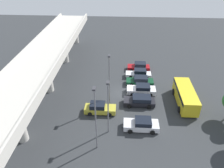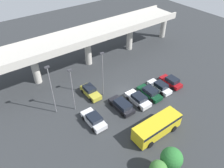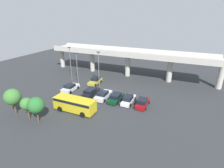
# 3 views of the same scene
# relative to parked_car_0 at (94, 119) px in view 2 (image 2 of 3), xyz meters

# --- Properties ---
(ground_plane) EXTENTS (98.07, 98.07, 0.00)m
(ground_plane) POSITION_rel_parked_car_0_xyz_m (8.51, 2.81, -0.74)
(ground_plane) COLOR #2D3033
(highway_overpass) EXTENTS (47.15, 6.63, 7.51)m
(highway_overpass) POSITION_rel_parked_car_0_xyz_m (8.51, 15.35, 5.22)
(highway_overpass) COLOR #BCB7AD
(highway_overpass) RESTS_ON ground_plane
(parked_car_0) EXTENTS (2.25, 4.76, 1.59)m
(parked_car_0) POSITION_rel_parked_car_0_xyz_m (0.00, 0.00, 0.00)
(parked_car_0) COLOR silver
(parked_car_0) RESTS_ON ground_plane
(parked_car_1) EXTENTS (2.06, 4.65, 1.63)m
(parked_car_1) POSITION_rel_parked_car_0_xyz_m (3.16, 6.07, 0.01)
(parked_car_1) COLOR gold
(parked_car_1) RESTS_ON ground_plane
(parked_car_2) EXTENTS (2.24, 4.89, 1.52)m
(parked_car_2) POSITION_rel_parked_car_0_xyz_m (5.47, -0.05, -0.00)
(parked_car_2) COLOR black
(parked_car_2) RESTS_ON ground_plane
(parked_car_3) EXTENTS (2.23, 4.82, 1.59)m
(parked_car_3) POSITION_rel_parked_car_0_xyz_m (8.69, -0.49, 0.00)
(parked_car_3) COLOR silver
(parked_car_3) RESTS_ON ground_plane
(parked_car_4) EXTENTS (2.13, 4.86, 1.56)m
(parked_car_4) POSITION_rel_parked_car_0_xyz_m (11.54, -0.37, -0.01)
(parked_car_4) COLOR #0C381E
(parked_car_4) RESTS_ON ground_plane
(parked_car_5) EXTENTS (1.96, 4.80, 1.62)m
(parked_car_5) POSITION_rel_parked_car_0_xyz_m (14.19, -0.28, -0.00)
(parked_car_5) COLOR silver
(parked_car_5) RESTS_ON ground_plane
(parked_car_6) EXTENTS (2.07, 4.40, 1.61)m
(parked_car_6) POSITION_rel_parked_car_0_xyz_m (17.09, -0.44, -0.00)
(parked_car_6) COLOR maroon
(parked_car_6) RESTS_ON ground_plane
(shuttle_bus) EXTENTS (7.76, 2.81, 2.50)m
(shuttle_bus) POSITION_rel_parked_car_0_xyz_m (6.29, -7.17, 0.77)
(shuttle_bus) COLOR gold
(shuttle_bus) RESTS_ON ground_plane
(lamp_post_near_aisle) EXTENTS (0.70, 0.35, 8.61)m
(lamp_post_near_aisle) POSITION_rel_parked_car_0_xyz_m (5.01, 4.72, 4.26)
(lamp_post_near_aisle) COLOR slate
(lamp_post_near_aisle) RESTS_ON ground_plane
(lamp_post_mid_lot) EXTENTS (0.70, 0.35, 8.88)m
(lamp_post_mid_lot) POSITION_rel_parked_car_0_xyz_m (-3.69, 5.65, 4.40)
(lamp_post_mid_lot) COLOR slate
(lamp_post_mid_lot) RESTS_ON ground_plane
(lamp_post_by_overpass) EXTENTS (0.70, 0.35, 7.91)m
(lamp_post_by_overpass) POSITION_rel_parked_car_0_xyz_m (-0.88, 4.46, 3.90)
(lamp_post_by_overpass) COLOR slate
(lamp_post_by_overpass) RESTS_ON ground_plane
(tree_front_right) EXTENTS (2.65, 2.65, 4.44)m
(tree_front_right) POSITION_rel_parked_car_0_xyz_m (2.89, -12.55, 2.36)
(tree_front_right) COLOR brown
(tree_front_right) RESTS_ON ground_plane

